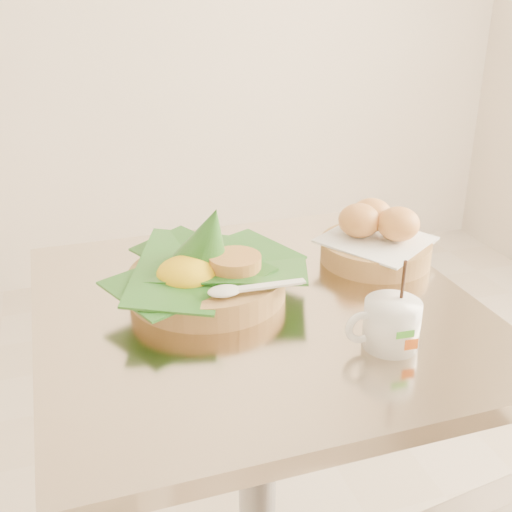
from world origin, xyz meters
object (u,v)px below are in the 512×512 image
object	(u,v)px
rice_basket	(207,271)
coffee_mug	(390,323)
cafe_table	(257,414)
bread_basket	(376,238)

from	to	relation	value
rice_basket	coffee_mug	world-z (taller)	rice_basket
cafe_table	bread_basket	bearing A→B (deg)	20.86
bread_basket	cafe_table	bearing A→B (deg)	-159.14
bread_basket	coffee_mug	size ratio (longest dim) A/B	1.71
cafe_table	rice_basket	distance (m)	0.28
rice_basket	cafe_table	bearing A→B (deg)	-41.16
coffee_mug	bread_basket	bearing A→B (deg)	66.17
coffee_mug	cafe_table	bearing A→B (deg)	128.84
cafe_table	coffee_mug	distance (m)	0.34
rice_basket	bread_basket	size ratio (longest dim) A/B	1.36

